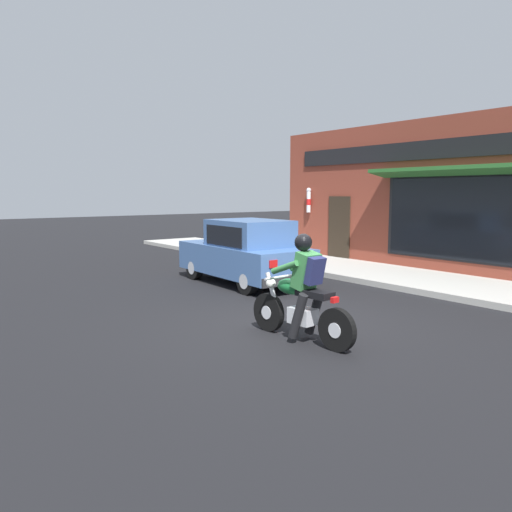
# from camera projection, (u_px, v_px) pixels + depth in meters

# --- Properties ---
(ground_plane) EXTENTS (80.00, 80.00, 0.00)m
(ground_plane) POSITION_uv_depth(u_px,v_px,m) (291.00, 324.00, 8.44)
(ground_plane) COLOR black
(sidewalk_curb) EXTENTS (2.60, 22.00, 0.14)m
(sidewalk_curb) POSITION_uv_depth(u_px,v_px,m) (357.00, 270.00, 13.88)
(sidewalk_curb) COLOR #ADAAA3
(sidewalk_curb) RESTS_ON ground
(storefront_building) EXTENTS (1.25, 10.77, 4.20)m
(storefront_building) POSITION_uv_depth(u_px,v_px,m) (427.00, 197.00, 13.68)
(storefront_building) COLOR brown
(storefront_building) RESTS_ON ground
(motorcycle_with_rider) EXTENTS (0.59, 2.02, 1.62)m
(motorcycle_with_rider) POSITION_uv_depth(u_px,v_px,m) (302.00, 297.00, 7.43)
(motorcycle_with_rider) COLOR black
(motorcycle_with_rider) RESTS_ON ground
(car_hatchback) EXTENTS (1.78, 3.84, 1.57)m
(car_hatchback) POSITION_uv_depth(u_px,v_px,m) (245.00, 253.00, 12.13)
(car_hatchback) COLOR black
(car_hatchback) RESTS_ON ground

